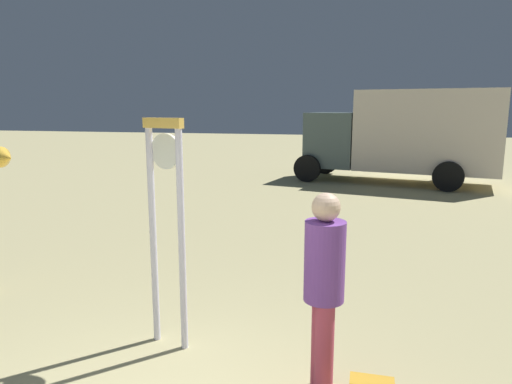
% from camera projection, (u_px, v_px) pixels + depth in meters
% --- Properties ---
extents(standing_clock, '(0.46, 0.19, 2.37)m').
position_uv_depth(standing_clock, '(167.00, 213.00, 4.62)').
color(standing_clock, silver).
rests_on(standing_clock, ground_plane).
extents(person_near_clock, '(0.34, 0.34, 1.79)m').
position_uv_depth(person_near_clock, '(324.00, 285.00, 3.85)').
color(person_near_clock, '#B64059').
rests_on(person_near_clock, ground_plane).
extents(box_truck_near, '(6.58, 3.42, 3.01)m').
position_uv_depth(box_truck_near, '(406.00, 134.00, 14.92)').
color(box_truck_near, beige).
rests_on(box_truck_near, ground_plane).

